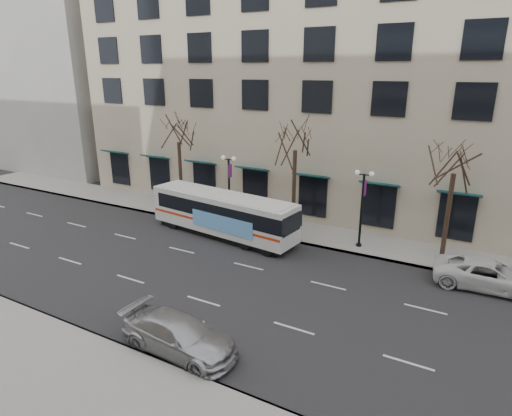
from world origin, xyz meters
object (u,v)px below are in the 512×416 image
Objects in this scene: lamp_post_left at (229,186)px; city_bus at (223,213)px; lamp_post_right at (362,205)px; tree_far_right at (456,157)px; tree_far_mid at (295,136)px; tree_far_left at (178,130)px; white_pickup at (488,275)px; silver_car at (179,335)px.

lamp_post_left reaches higher than city_bus.
lamp_post_right is at bearing 22.04° from city_bus.
lamp_post_left is at bearing -177.71° from tree_far_right.
tree_far_right is at bearing 19.17° from city_bus.
tree_far_mid is 6.41m from lamp_post_right.
tree_far_right is at bearing 0.00° from tree_far_left.
white_pickup is at bearing -45.62° from tree_far_right.
city_bus reaches higher than white_pickup.
white_pickup is at bearing -39.26° from silver_car.
tree_far_right is (20.00, 0.00, -0.28)m from tree_far_left.
lamp_post_right is (15.01, -0.60, -3.75)m from tree_far_left.
white_pickup is (12.54, -2.60, -6.14)m from tree_far_mid.
tree_far_mid reaches higher than city_bus.
lamp_post_left is at bearing -173.15° from tree_far_mid.
tree_far_left reaches higher than tree_far_right.
tree_far_mid is at bearing 0.00° from tree_far_left.
silver_car is at bearing -65.59° from lamp_post_left.
tree_far_left is 1.60× the size of lamp_post_right.
lamp_post_right reaches higher than silver_car.
tree_far_right is (10.00, -0.00, -0.48)m from tree_far_mid.
white_pickup is (2.54, -2.60, -5.66)m from tree_far_right.
city_bus is at bearing 88.12° from white_pickup.
tree_far_left is at bearing 40.47° from silver_car.
lamp_post_right is 9.39m from city_bus.
silver_car is (1.48, -14.86, -6.14)m from tree_far_mid.
city_bus is 13.08m from silver_car.
tree_far_left is 1.59× the size of silver_car.
city_bus is (6.02, -3.01, -5.03)m from tree_far_left.
white_pickup is (22.54, -2.60, -5.93)m from tree_far_left.
silver_car is (-3.53, -14.26, -2.18)m from lamp_post_right.
silver_car is at bearing -84.30° from tree_far_mid.
lamp_post_right is at bearing 0.00° from lamp_post_left.
lamp_post_left is 0.99× the size of silver_car.
tree_far_left is 0.98× the size of tree_far_mid.
tree_far_left is 15.48m from lamp_post_right.
tree_far_right is at bearing 2.29° from lamp_post_left.
city_bus is (-3.98, -3.01, -5.24)m from tree_far_mid.
lamp_post_right is at bearing 71.82° from white_pickup.
tree_far_right is 6.73m from white_pickup.
lamp_post_right is 8.10m from white_pickup.
silver_car is at bearing 134.64° from white_pickup.
tree_far_left is 0.73× the size of city_bus.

